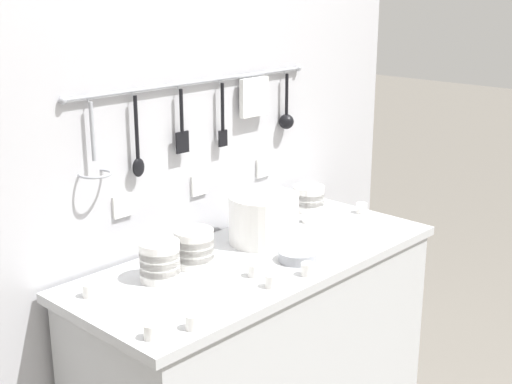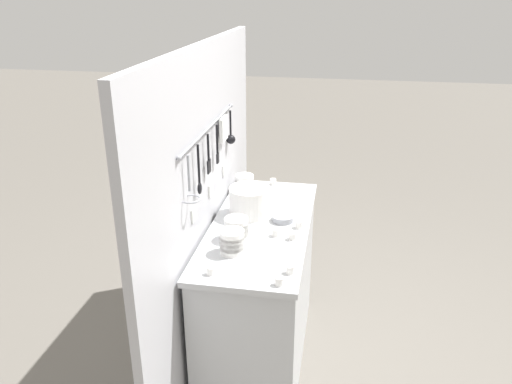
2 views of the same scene
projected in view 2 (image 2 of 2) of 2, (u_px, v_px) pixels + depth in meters
ground_plane at (260, 357)px, 3.09m from camera, size 20.00×20.00×0.00m
counter at (260, 294)px, 2.92m from camera, size 1.28×0.53×0.92m
back_wall at (207, 216)px, 2.78m from camera, size 2.08×0.11×1.88m
bowl_stack_back_corner at (244, 182)px, 3.18m from camera, size 0.12×0.12×0.10m
bowl_stack_wide_centre at (232, 242)px, 2.42m from camera, size 0.12×0.12×0.12m
bowl_stack_short_front at (236, 229)px, 2.56m from camera, size 0.12×0.12×0.12m
plate_stack at (250, 201)px, 2.82m from camera, size 0.24×0.24×0.16m
steel_mixing_bowl at (283, 218)px, 2.77m from camera, size 0.12×0.12×0.03m
cup_front_right at (290, 269)px, 2.26m from camera, size 0.04×0.04×0.04m
cup_centre at (292, 236)px, 2.57m from camera, size 0.04×0.04×0.04m
cup_mid_row at (299, 225)px, 2.69m from camera, size 0.04×0.04×0.04m
cup_back_left at (276, 233)px, 2.60m from camera, size 0.04×0.04×0.04m
cup_beside_plates at (273, 182)px, 3.27m from camera, size 0.04×0.04×0.04m
cup_by_caddy at (211, 270)px, 2.26m from camera, size 0.04×0.04×0.04m
cup_edge_far at (255, 194)px, 3.08m from camera, size 0.04×0.04×0.04m
cup_edge_near at (279, 281)px, 2.18m from camera, size 0.04×0.04×0.04m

